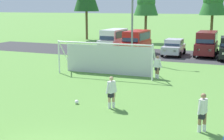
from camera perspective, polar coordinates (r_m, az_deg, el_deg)
name	(u,v)px	position (r m, az deg, el deg)	size (l,w,h in m)	color
ground_plane	(158,74)	(24.25, 8.23, -0.81)	(400.00, 400.00, 0.00)	#598C3D
parking_lot_strip	(182,56)	(34.01, 12.50, 2.55)	(52.00, 8.40, 0.01)	#333335
soccer_ball	(77,102)	(16.94, -6.37, -5.72)	(0.22, 0.22, 0.22)	white
soccer_goal	(107,58)	(23.78, -0.89, 2.24)	(7.48, 2.21, 2.57)	white
player_midfield_center	(203,113)	(13.53, 15.99, -7.38)	(0.37, 0.70, 1.64)	#936B4C
player_defender_far	(111,92)	(15.98, -0.10, -4.04)	(0.39, 0.69, 1.64)	tan
player_winger_left	(157,67)	(22.83, 8.16, 0.54)	(0.72, 0.31, 1.64)	#936B4C
parked_car_slot_far_left	(114,40)	(36.25, 0.33, 5.48)	(2.26, 4.83, 2.52)	silver
parked_car_slot_left	(136,42)	(34.27, 4.43, 5.10)	(2.29, 4.85, 2.52)	red
parked_car_slot_center_left	(174,47)	(33.87, 11.05, 4.06)	(2.07, 4.22, 1.72)	#B2B2BC
parked_car_slot_center	(207,43)	(34.32, 16.67, 4.67)	(2.25, 4.83, 2.52)	maroon
street_lamp	(134,18)	(29.79, 3.99, 9.26)	(2.00, 0.32, 7.68)	slate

